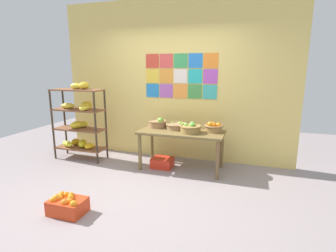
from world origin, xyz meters
The scene contains 10 objects.
ground centered at (0.00, 0.00, 0.00)m, with size 9.12×9.12×0.00m, color gray.
back_wall_with_art centered at (0.00, 1.59, 1.49)m, with size 4.49×0.07×2.98m.
banana_shelf_unit centered at (-1.67, 0.93, 0.77)m, with size 0.98×0.52×1.48m.
display_table centered at (0.33, 1.01, 0.59)m, with size 1.44×0.68×0.68m.
fruit_basket_right centered at (0.50, 0.95, 0.75)m, with size 0.36×0.36×0.17m.
fruit_basket_back_right centered at (0.20, 1.13, 0.73)m, with size 0.37×0.37×0.12m.
fruit_basket_centre centered at (-0.16, 1.17, 0.75)m, with size 0.33×0.33×0.18m.
fruit_basket_back_left centered at (0.85, 1.13, 0.76)m, with size 0.32×0.32×0.18m.
produce_crate_under_table centered at (-0.01, 0.96, 0.09)m, with size 0.36×0.31×0.17m, color red.
orange_crate_foreground centered at (-0.60, -0.84, 0.11)m, with size 0.42×0.30×0.24m.
Camera 1 is at (1.46, -3.22, 1.73)m, focal length 28.11 mm.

